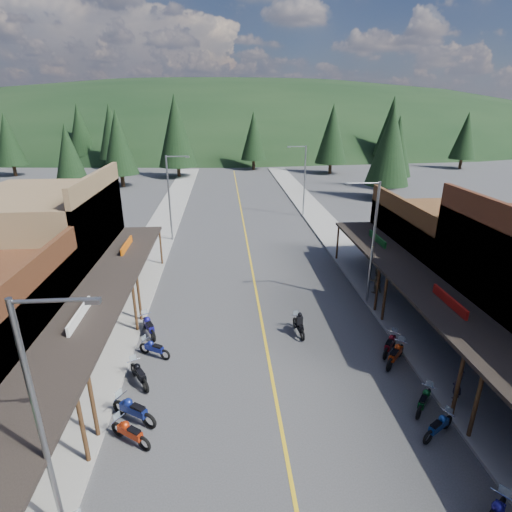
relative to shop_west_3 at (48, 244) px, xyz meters
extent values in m
plane|color=#38383A|center=(13.78, -11.30, -3.52)|extent=(220.00, 220.00, 0.00)
cube|color=gold|center=(13.78, 8.70, -3.51)|extent=(0.15, 90.00, 0.01)
cube|color=gray|center=(5.08, 8.70, -3.44)|extent=(3.40, 94.00, 0.15)
cube|color=gray|center=(22.48, 8.70, -3.44)|extent=(3.40, 94.00, 0.15)
cylinder|color=#472D19|center=(6.58, -14.70, -2.02)|extent=(0.16, 0.16, 3.00)
cube|color=#3F2111|center=(3.63, -9.60, -0.42)|extent=(0.30, 9.00, 6.20)
cube|color=black|center=(5.08, -9.60, -0.52)|extent=(3.20, 9.00, 0.18)
cylinder|color=#472D19|center=(6.58, -13.50, -2.02)|extent=(0.16, 0.16, 3.00)
cylinder|color=#472D19|center=(6.58, -5.70, -2.02)|extent=(0.16, 0.16, 3.00)
cube|color=silver|center=(5.08, -9.60, -0.32)|extent=(0.12, 3.00, 0.70)
cube|color=brown|center=(-0.22, 0.00, -0.02)|extent=(8.00, 10.20, 7.00)
cube|color=brown|center=(3.63, 0.00, 0.58)|extent=(0.30, 10.20, 8.20)
cube|color=black|center=(5.08, 0.00, -0.52)|extent=(3.20, 10.20, 0.18)
cylinder|color=#472D19|center=(6.58, -4.50, -2.02)|extent=(0.16, 0.16, 3.00)
cylinder|color=#472D19|center=(6.58, 4.50, -2.02)|extent=(0.16, 0.16, 3.00)
cube|color=#CC590C|center=(5.08, 0.00, -0.32)|extent=(0.12, 3.00, 0.70)
cylinder|color=#472D19|center=(20.98, -14.70, -2.02)|extent=(0.16, 0.16, 3.00)
cube|color=#562B19|center=(23.93, -9.60, 0.58)|extent=(0.30, 9.00, 8.20)
cube|color=black|center=(22.48, -9.60, -0.52)|extent=(3.20, 9.00, 0.18)
cylinder|color=#472D19|center=(20.98, -13.50, -2.02)|extent=(0.16, 0.16, 3.00)
cylinder|color=#472D19|center=(20.98, -5.70, -2.02)|extent=(0.16, 0.16, 3.00)
cube|color=#B2140F|center=(22.48, -9.60, -0.32)|extent=(0.12, 3.00, 0.70)
cube|color=#4C2D16|center=(27.78, 0.00, -1.02)|extent=(8.00, 10.20, 5.00)
cube|color=#4C2D16|center=(23.93, 0.00, -0.42)|extent=(0.30, 10.20, 6.20)
cube|color=black|center=(22.48, 0.00, -0.52)|extent=(3.20, 10.20, 0.18)
cylinder|color=#472D19|center=(20.98, -4.50, -2.02)|extent=(0.16, 0.16, 3.00)
cylinder|color=#472D19|center=(20.98, 4.50, -2.02)|extent=(0.16, 0.16, 3.00)
cube|color=#14591E|center=(22.48, 0.00, -0.32)|extent=(0.12, 3.00, 0.70)
cylinder|color=gray|center=(6.68, -17.30, 0.48)|extent=(0.16, 0.16, 8.00)
cylinder|color=gray|center=(7.68, -17.30, 4.38)|extent=(2.00, 0.10, 0.10)
cube|color=gray|center=(8.58, -17.30, 4.33)|extent=(0.35, 0.18, 0.12)
cylinder|color=gray|center=(6.68, 10.70, 0.48)|extent=(0.16, 0.16, 8.00)
cylinder|color=gray|center=(7.68, 10.70, 4.38)|extent=(2.00, 0.10, 0.10)
cube|color=gray|center=(8.58, 10.70, 4.33)|extent=(0.35, 0.18, 0.12)
cylinder|color=gray|center=(20.88, -3.30, 0.48)|extent=(0.16, 0.16, 8.00)
cylinder|color=gray|center=(19.88, -3.30, 4.38)|extent=(2.00, 0.10, 0.10)
cube|color=gray|center=(18.98, -3.30, 4.33)|extent=(0.35, 0.18, 0.12)
cylinder|color=gray|center=(20.88, 18.70, 0.48)|extent=(0.16, 0.16, 8.00)
cylinder|color=gray|center=(19.88, 18.70, 4.38)|extent=(2.00, 0.10, 0.10)
cube|color=gray|center=(18.98, 18.70, 4.33)|extent=(0.35, 0.18, 0.12)
ellipsoid|color=black|center=(13.78, 123.70, -3.52)|extent=(310.00, 140.00, 60.00)
cylinder|color=black|center=(-26.22, 50.70, -2.52)|extent=(0.60, 0.60, 2.00)
cone|color=black|center=(-26.22, 50.70, 2.98)|extent=(5.04, 5.04, 9.00)
cylinder|color=black|center=(-10.22, 58.70, -2.52)|extent=(0.60, 0.60, 2.00)
cone|color=black|center=(-10.22, 58.70, 3.73)|extent=(5.88, 5.88, 10.50)
cylinder|color=black|center=(3.78, 46.70, -2.52)|extent=(0.60, 0.60, 2.00)
cone|color=black|center=(3.78, 46.70, 4.48)|extent=(6.72, 6.72, 12.00)
cylinder|color=black|center=(17.78, 54.70, -2.52)|extent=(0.60, 0.60, 2.00)
cone|color=black|center=(17.78, 54.70, 2.98)|extent=(5.04, 5.04, 9.00)
cylinder|color=black|center=(31.78, 48.70, -2.52)|extent=(0.60, 0.60, 2.00)
cone|color=black|center=(31.78, 48.70, 3.73)|extent=(5.88, 5.88, 10.50)
cylinder|color=black|center=(47.78, 60.70, -2.52)|extent=(0.60, 0.60, 2.00)
cone|color=black|center=(47.78, 60.70, 4.48)|extent=(6.72, 6.72, 12.00)
cylinder|color=black|center=(59.78, 52.70, -2.52)|extent=(0.60, 0.60, 2.00)
cone|color=black|center=(59.78, 52.70, 2.98)|extent=(5.04, 5.04, 9.00)
cylinder|color=black|center=(-18.22, 64.70, -2.52)|extent=(0.60, 0.60, 2.00)
cone|color=black|center=(-18.22, 64.70, 3.73)|extent=(5.88, 5.88, 10.50)
cylinder|color=black|center=(-8.22, 28.70, -2.52)|extent=(0.60, 0.60, 2.00)
cone|color=black|center=(-8.22, 28.70, 2.48)|extent=(4.48, 4.48, 8.00)
cylinder|color=black|center=(37.78, 33.70, -2.52)|extent=(0.60, 0.60, 2.00)
cone|color=black|center=(37.78, 33.70, 2.88)|extent=(4.93, 4.93, 8.80)
cylinder|color=black|center=(-4.22, 38.70, -2.52)|extent=(0.60, 0.60, 2.00)
cone|color=black|center=(-4.22, 38.70, 3.28)|extent=(5.38, 5.38, 9.60)
cylinder|color=black|center=(33.78, 26.70, -2.52)|extent=(0.60, 0.60, 2.00)
cone|color=black|center=(33.78, 26.70, 3.68)|extent=(5.82, 5.82, 10.40)
imported|color=#292334|center=(21.47, -12.80, -2.58)|extent=(0.58, 0.68, 1.57)
imported|color=brown|center=(21.86, -2.06, -2.48)|extent=(0.94, 0.65, 1.78)
camera|label=1|loc=(11.76, -26.04, 8.68)|focal=28.00mm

